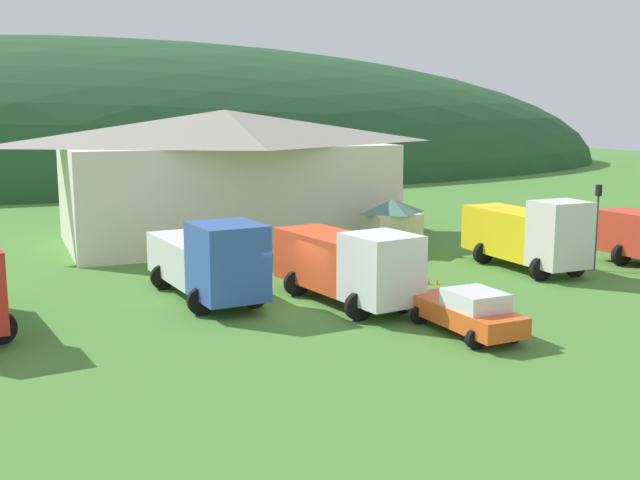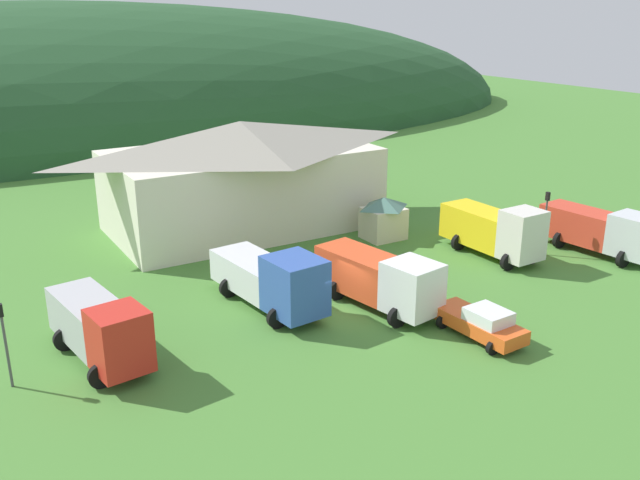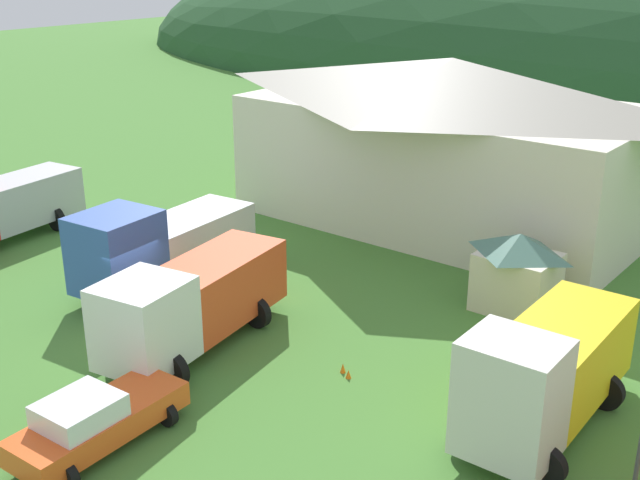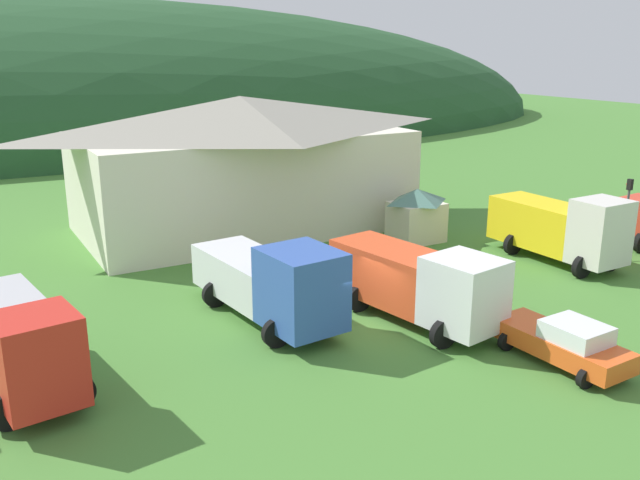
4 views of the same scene
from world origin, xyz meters
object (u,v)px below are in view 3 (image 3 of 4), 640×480
at_px(service_pickup_orange, 95,420).
at_px(flatbed_truck_yellow, 545,371).
at_px(play_shed_cream, 517,271).
at_px(box_truck_blue, 156,243).
at_px(heavy_rig_white, 190,301).
at_px(depot_building, 448,139).
at_px(traffic_cone_mid_row, 343,372).
at_px(traffic_cone_near_pickup, 348,378).
at_px(crane_truck_red, 0,204).

bearing_deg(service_pickup_orange, flatbed_truck_yellow, 129.54).
bearing_deg(play_shed_cream, box_truck_blue, -151.16).
xyz_separation_m(box_truck_blue, service_pickup_orange, (7.16, -8.23, -0.91)).
distance_m(heavy_rig_white, flatbed_truck_yellow, 11.38).
relative_size(depot_building, flatbed_truck_yellow, 2.73).
height_order(depot_building, traffic_cone_mid_row, depot_building).
distance_m(play_shed_cream, flatbed_truck_yellow, 7.80).
bearing_deg(box_truck_blue, service_pickup_orange, 35.16).
xyz_separation_m(box_truck_blue, traffic_cone_mid_row, (9.91, -0.98, -1.74)).
xyz_separation_m(depot_building, flatbed_truck_yellow, (11.30, -14.12, -2.18)).
xyz_separation_m(service_pickup_orange, traffic_cone_mid_row, (2.76, 7.25, -0.83)).
xyz_separation_m(service_pickup_orange, traffic_cone_near_pickup, (3.10, 7.08, -0.83)).
distance_m(box_truck_blue, service_pickup_orange, 10.95).
relative_size(flatbed_truck_yellow, traffic_cone_mid_row, 11.50).
distance_m(crane_truck_red, heavy_rig_white, 14.47).
xyz_separation_m(flatbed_truck_yellow, service_pickup_orange, (-8.91, -8.18, -1.02)).
height_order(depot_building, heavy_rig_white, depot_building).
height_order(play_shed_cream, service_pickup_orange, play_shed_cream).
bearing_deg(flatbed_truck_yellow, depot_building, -142.61).
relative_size(crane_truck_red, traffic_cone_near_pickup, 13.49).
bearing_deg(traffic_cone_near_pickup, depot_building, 109.83).
relative_size(heavy_rig_white, traffic_cone_mid_row, 12.55).
bearing_deg(play_shed_cream, traffic_cone_mid_row, -105.83).
height_order(box_truck_blue, service_pickup_orange, box_truck_blue).
bearing_deg(traffic_cone_mid_row, traffic_cone_near_pickup, -26.14).
bearing_deg(box_truck_blue, heavy_rig_white, 54.89).
distance_m(depot_building, heavy_rig_white, 17.04).
bearing_deg(heavy_rig_white, service_pickup_orange, 11.88).
bearing_deg(box_truck_blue, traffic_cone_near_pickup, 77.77).
distance_m(play_shed_cream, traffic_cone_mid_row, 8.08).
bearing_deg(crane_truck_red, traffic_cone_mid_row, 82.59).
distance_m(depot_building, traffic_cone_mid_row, 16.41).
xyz_separation_m(heavy_rig_white, flatbed_truck_yellow, (11.04, 2.76, 0.11)).
distance_m(depot_building, play_shed_cream, 10.71).
xyz_separation_m(play_shed_cream, heavy_rig_white, (-7.06, -9.46, 0.20)).
distance_m(depot_building, box_truck_blue, 15.03).
bearing_deg(service_pickup_orange, box_truck_blue, -142.04).
bearing_deg(depot_building, traffic_cone_mid_row, -71.12).
height_order(play_shed_cream, traffic_cone_near_pickup, play_shed_cream).
relative_size(depot_building, play_shed_cream, 6.68).
xyz_separation_m(heavy_rig_white, service_pickup_orange, (2.13, -5.42, -0.91)).
xyz_separation_m(play_shed_cream, service_pickup_orange, (-4.92, -14.88, -0.71)).
height_order(box_truck_blue, heavy_rig_white, box_truck_blue).
xyz_separation_m(flatbed_truck_yellow, traffic_cone_mid_row, (-6.15, -0.93, -1.84)).
bearing_deg(box_truck_blue, flatbed_truck_yellow, 83.97).
distance_m(box_truck_blue, heavy_rig_white, 5.76).
height_order(play_shed_cream, flatbed_truck_yellow, flatbed_truck_yellow).
height_order(crane_truck_red, traffic_cone_mid_row, crane_truck_red).
bearing_deg(play_shed_cream, heavy_rig_white, -126.70).
distance_m(box_truck_blue, traffic_cone_near_pickup, 10.47).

